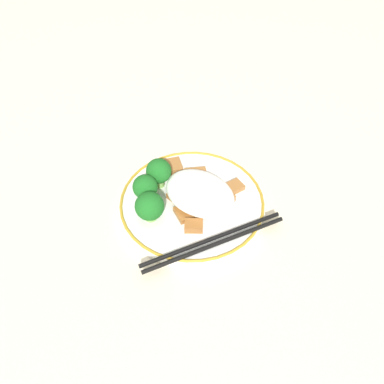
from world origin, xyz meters
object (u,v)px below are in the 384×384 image
at_px(broccoli_back_left, 159,172).
at_px(plate, 192,202).
at_px(broccoli_back_center, 145,187).
at_px(broccoli_back_right, 150,206).
at_px(chopsticks, 214,241).

bearing_deg(broccoli_back_left, plate, 5.84).
height_order(plate, broccoli_back_center, broccoli_back_center).
xyz_separation_m(broccoli_back_center, broccoli_back_right, (0.03, -0.02, -0.00)).
bearing_deg(broccoli_back_center, plate, 36.36).
bearing_deg(chopsticks, broccoli_back_right, -167.96).
bearing_deg(plate, broccoli_back_left, -174.16).
height_order(plate, broccoli_back_left, broccoli_back_left).
xyz_separation_m(broccoli_back_right, chopsticks, (0.11, 0.02, -0.02)).
bearing_deg(broccoli_back_left, broccoli_back_center, -83.52).
bearing_deg(broccoli_back_left, broccoli_back_right, -59.85).
height_order(broccoli_back_right, chopsticks, broccoli_back_right).
bearing_deg(broccoli_back_right, plate, 67.72).
relative_size(broccoli_back_center, broccoli_back_right, 0.97).
relative_size(broccoli_back_left, chopsticks, 0.26).
xyz_separation_m(broccoli_back_left, broccoli_back_center, (0.00, -0.04, -0.00)).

